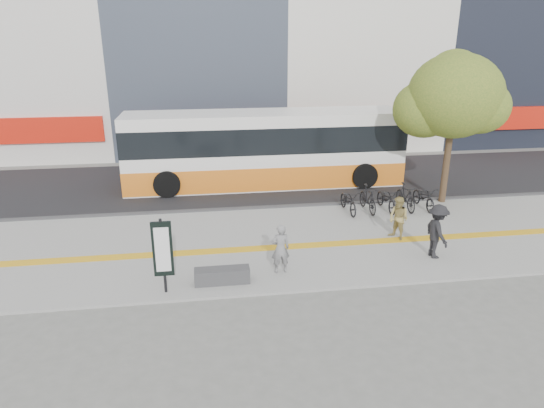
{
  "coord_description": "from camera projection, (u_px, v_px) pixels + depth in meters",
  "views": [
    {
      "loc": [
        -2.97,
        -13.71,
        6.9
      ],
      "look_at": [
        -0.67,
        2.0,
        1.3
      ],
      "focal_mm": 31.65,
      "sensor_mm": 36.0,
      "label": 1
    }
  ],
  "objects": [
    {
      "name": "seated_woman",
      "position": [
        280.0,
        249.0,
        14.37
      ],
      "size": [
        0.59,
        0.42,
        1.55
      ],
      "primitive_type": "imported",
      "rotation": [
        0.0,
        0.0,
        3.23
      ],
      "color": "black",
      "rests_on": "sidewalk"
    },
    {
      "name": "street_tree",
      "position": [
        453.0,
        98.0,
        19.48
      ],
      "size": [
        4.4,
        3.8,
        6.31
      ],
      "color": "#39251A",
      "rests_on": "sidewalk"
    },
    {
      "name": "curb",
      "position": [
        277.0,
        207.0,
        20.14
      ],
      "size": [
        40.0,
        0.25,
        0.14
      ],
      "primitive_type": "cube",
      "color": "#38383A",
      "rests_on": "ground"
    },
    {
      "name": "tactile_strip",
      "position": [
        295.0,
        246.0,
        16.4
      ],
      "size": [
        40.0,
        0.45,
        0.01
      ],
      "primitive_type": "cube",
      "color": "gold",
      "rests_on": "sidewalk"
    },
    {
      "name": "street",
      "position": [
        265.0,
        181.0,
        23.88
      ],
      "size": [
        40.0,
        8.0,
        0.06
      ],
      "primitive_type": "cube",
      "color": "black",
      "rests_on": "ground"
    },
    {
      "name": "bicycle_row",
      "position": [
        387.0,
        199.0,
        19.64
      ],
      "size": [
        3.94,
        1.85,
        1.07
      ],
      "color": "black",
      "rests_on": "sidewalk"
    },
    {
      "name": "pedestrian_dark",
      "position": [
        437.0,
        231.0,
        15.34
      ],
      "size": [
        0.69,
        1.17,
        1.79
      ],
      "primitive_type": "imported",
      "rotation": [
        0.0,
        0.0,
        1.6
      ],
      "color": "black",
      "rests_on": "sidewalk"
    },
    {
      "name": "pedestrian_tan",
      "position": [
        398.0,
        218.0,
        16.77
      ],
      "size": [
        0.87,
        0.94,
        1.54
      ],
      "primitive_type": "imported",
      "rotation": [
        0.0,
        0.0,
        -1.07
      ],
      "color": "#9E8D50",
      "rests_on": "sidewalk"
    },
    {
      "name": "signboard",
      "position": [
        163.0,
        250.0,
        13.06
      ],
      "size": [
        0.55,
        0.1,
        2.2
      ],
      "color": "black",
      "rests_on": "sidewalk"
    },
    {
      "name": "sidewalk",
      "position": [
        293.0,
        241.0,
        16.88
      ],
      "size": [
        40.0,
        7.0,
        0.08
      ],
      "primitive_type": "cube",
      "color": "slate",
      "rests_on": "ground"
    },
    {
      "name": "ground",
      "position": [
        301.0,
        261.0,
        15.5
      ],
      "size": [
        120.0,
        120.0,
        0.0
      ],
      "primitive_type": "plane",
      "color": "#62625D",
      "rests_on": "ground"
    },
    {
      "name": "bench",
      "position": [
        222.0,
        276.0,
        13.92
      ],
      "size": [
        1.6,
        0.45,
        0.45
      ],
      "primitive_type": "cube",
      "color": "#38383A",
      "rests_on": "sidewalk"
    },
    {
      "name": "bus",
      "position": [
        265.0,
        151.0,
        22.85
      ],
      "size": [
        13.07,
        3.1,
        3.48
      ],
      "color": "white",
      "rests_on": "street"
    }
  ]
}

